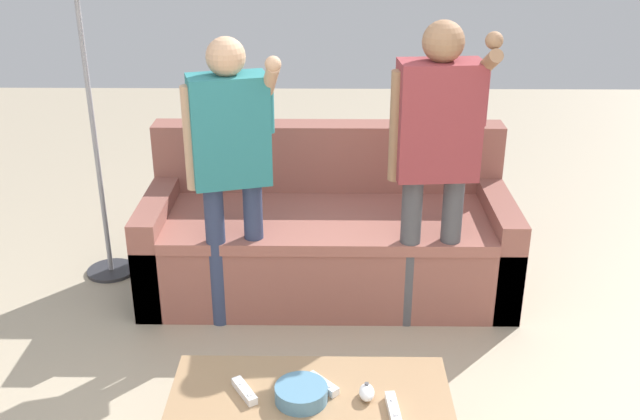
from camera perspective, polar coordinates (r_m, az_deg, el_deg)
couch at (r=4.16m, az=0.58°, el=-1.95°), size 2.00×0.87×0.86m
coffee_table at (r=2.80m, az=-0.77°, el=-14.93°), size 1.03×0.50×0.39m
snack_bowl at (r=2.74m, az=-1.46°, el=-13.95°), size 0.19×0.19×0.06m
game_remote_nunchuk at (r=2.76m, az=3.62°, el=-13.85°), size 0.06×0.09×0.05m
player_right at (r=3.55m, az=8.99°, el=5.06°), size 0.47×0.30×1.55m
player_left at (r=3.56m, az=-6.89°, el=4.44°), size 0.47×0.29×1.48m
game_remote_wand_near at (r=2.71m, az=5.66°, el=-15.01°), size 0.05×0.17×0.03m
game_remote_wand_far at (r=2.81m, az=0.20°, el=-13.27°), size 0.13×0.13×0.03m
game_remote_wand_spare at (r=2.78m, az=-5.84°, el=-13.73°), size 0.11×0.15×0.03m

